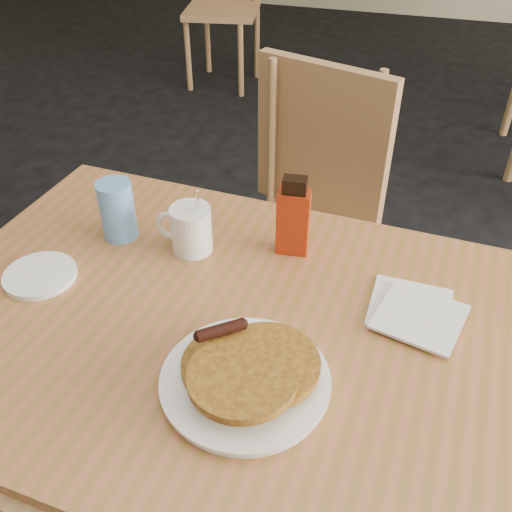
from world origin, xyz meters
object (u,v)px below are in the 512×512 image
Objects in this scene: pancake_plate at (246,375)px; blue_tumbler at (117,210)px; chair_main_far at (311,202)px; main_table at (240,340)px; coffee_mug at (190,228)px; syrup_bottle at (293,218)px.

blue_tumbler is (-0.38, 0.31, 0.04)m from pancake_plate.
chair_main_far reaches higher than pancake_plate.
blue_tumbler reaches higher than main_table.
pancake_plate is (0.05, -0.13, 0.07)m from main_table.
blue_tumbler is at bearing 166.02° from coffee_mug.
syrup_bottle is (-0.02, 0.37, 0.05)m from pancake_plate.
coffee_mug reaches higher than blue_tumbler.
syrup_bottle is at bearing 2.31° from coffee_mug.
main_table is at bearing -70.42° from chair_main_far.
coffee_mug is 0.21m from syrup_bottle.
blue_tumbler is at bearing -177.76° from syrup_bottle.
blue_tumbler is (-0.16, 0.00, 0.01)m from coffee_mug.
coffee_mug is (-0.15, -0.54, 0.24)m from chair_main_far.
main_table is at bearing 112.15° from pancake_plate.
blue_tumbler is at bearing 140.53° from pancake_plate.
syrup_bottle is (0.20, 0.06, 0.03)m from coffee_mug.
syrup_bottle is (0.04, 0.24, 0.12)m from main_table.
pancake_plate is 2.11× the size of blue_tumbler.
pancake_plate is at bearing -39.47° from blue_tumbler.
pancake_plate is 0.49m from blue_tumbler.
pancake_plate reaches higher than main_table.
chair_main_far is 6.01× the size of coffee_mug.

